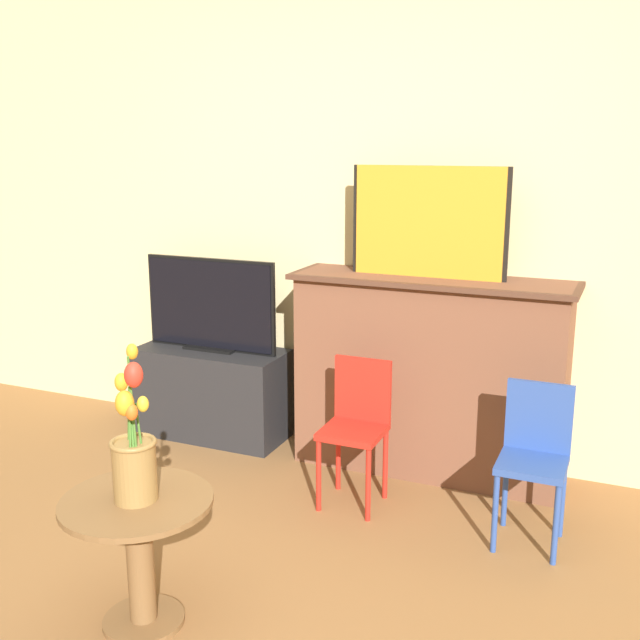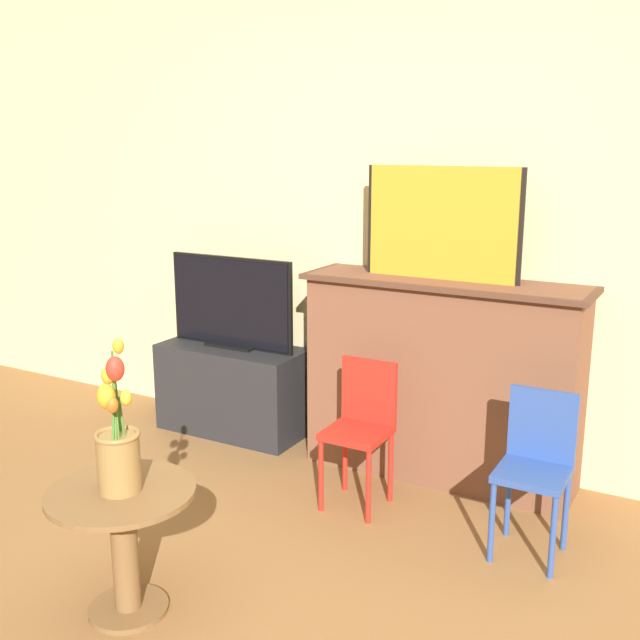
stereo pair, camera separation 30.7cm
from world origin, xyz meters
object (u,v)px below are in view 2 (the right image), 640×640
at_px(chair_blue, 536,461).
at_px(vase_tulips, 118,447).
at_px(tv_monitor, 231,304).
at_px(chair_red, 362,422).
at_px(painting, 442,223).

xyz_separation_m(chair_blue, vase_tulips, (-1.14, -1.12, 0.24)).
height_order(tv_monitor, chair_red, tv_monitor).
height_order(painting, chair_red, painting).
bearing_deg(chair_blue, vase_tulips, -135.63).
xyz_separation_m(tv_monitor, chair_blue, (1.82, -0.48, -0.36)).
relative_size(tv_monitor, chair_red, 1.18).
bearing_deg(tv_monitor, chair_blue, -14.65).
bearing_deg(painting, tv_monitor, -178.60).
xyz_separation_m(chair_red, chair_blue, (0.79, -0.04, 0.00)).
xyz_separation_m(painting, vase_tulips, (-0.53, -1.62, -0.63)).
relative_size(chair_red, vase_tulips, 1.29).
bearing_deg(painting, chair_red, -110.96).
height_order(painting, vase_tulips, painting).
bearing_deg(chair_red, painting, 69.04).
bearing_deg(tv_monitor, vase_tulips, -66.98).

